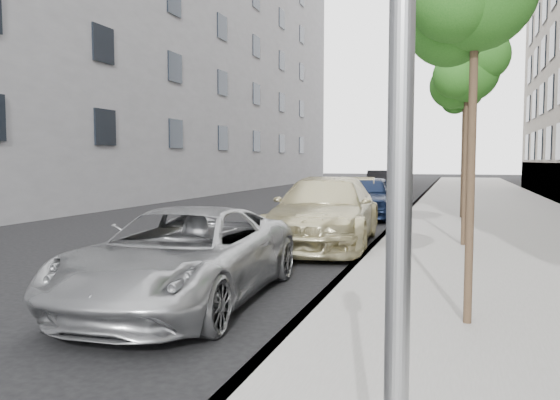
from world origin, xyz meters
The scene contains 11 objects.
ground centered at (0.00, 0.00, 0.00)m, with size 160.00×160.00×0.00m, color black.
sidewalk centered at (4.30, 24.00, 0.07)m, with size 6.40×72.00×0.14m, color gray.
curb centered at (1.18, 24.00, 0.07)m, with size 0.15×72.00×0.14m, color #9E9B93.
tree_mid centered at (3.23, 8.00, 4.20)m, with size 1.79×1.59×4.95m.
tree_far centered at (3.23, 14.50, 4.53)m, with size 1.66×1.46×5.22m.
signal_pole centered at (2.83, -3.31, 2.26)m, with size 0.27×0.23×3.42m.
minivan centered at (-0.84, 1.78, 0.71)m, with size 2.35×5.09×1.41m, color #9C9EA0.
suv centered at (-0.10, 7.85, 0.85)m, with size 2.38×5.85×1.70m, color #C4BA8C.
sedan_blue centered at (-0.10, 14.61, 0.79)m, with size 1.87×4.64×1.58m, color #101A35.
sedan_black centered at (-0.10, 20.03, 0.82)m, with size 1.74×5.00×1.65m, color black.
sedan_rear centered at (-0.72, 26.00, 0.62)m, with size 1.72×4.24×1.23m, color #98999F.
Camera 1 is at (3.05, -5.48, 2.14)m, focal length 35.00 mm.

